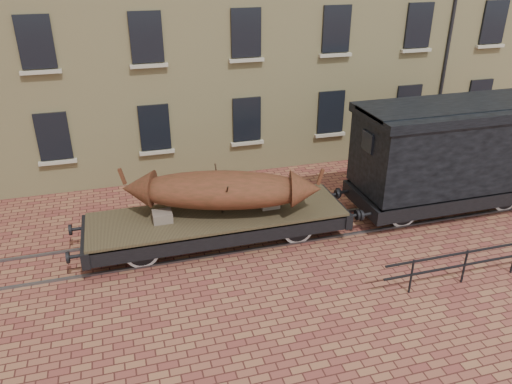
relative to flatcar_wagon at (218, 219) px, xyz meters
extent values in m
plane|color=brown|center=(1.26, 0.00, -0.80)|extent=(90.00, 90.00, 0.00)
cube|color=black|center=(-4.74, 4.96, 1.40)|extent=(1.10, 0.12, 1.70)
cube|color=#AAA38A|center=(-4.74, 4.90, 0.45)|extent=(1.30, 0.18, 0.12)
cube|color=black|center=(-1.24, 4.96, 1.40)|extent=(1.10, 0.12, 1.70)
cube|color=#AAA38A|center=(-1.24, 4.90, 0.45)|extent=(1.30, 0.18, 0.12)
cube|color=black|center=(2.26, 4.96, 1.40)|extent=(1.10, 0.12, 1.70)
cube|color=#AAA38A|center=(2.26, 4.90, 0.45)|extent=(1.30, 0.18, 0.12)
cube|color=black|center=(5.76, 4.96, 1.40)|extent=(1.10, 0.12, 1.70)
cube|color=#AAA38A|center=(5.76, 4.90, 0.45)|extent=(1.30, 0.18, 0.12)
cube|color=black|center=(9.26, 4.96, 1.40)|extent=(1.10, 0.12, 1.70)
cube|color=#AAA38A|center=(9.26, 4.90, 0.45)|extent=(1.30, 0.18, 0.12)
cube|color=black|center=(12.76, 4.96, 1.40)|extent=(1.10, 0.12, 1.70)
cube|color=#AAA38A|center=(12.76, 4.90, 0.45)|extent=(1.30, 0.18, 0.12)
cube|color=black|center=(-4.74, 4.96, 4.60)|extent=(1.10, 0.12, 1.70)
cube|color=#AAA38A|center=(-4.74, 4.90, 3.65)|extent=(1.30, 0.18, 0.12)
cube|color=black|center=(-1.24, 4.96, 4.60)|extent=(1.10, 0.12, 1.70)
cube|color=#AAA38A|center=(-1.24, 4.90, 3.65)|extent=(1.30, 0.18, 0.12)
cube|color=black|center=(2.26, 4.96, 4.60)|extent=(1.10, 0.12, 1.70)
cube|color=#AAA38A|center=(2.26, 4.90, 3.65)|extent=(1.30, 0.18, 0.12)
cube|color=black|center=(5.76, 4.96, 4.60)|extent=(1.10, 0.12, 1.70)
cube|color=#AAA38A|center=(5.76, 4.90, 3.65)|extent=(1.30, 0.18, 0.12)
cube|color=black|center=(9.26, 4.96, 4.60)|extent=(1.10, 0.12, 1.70)
cube|color=#AAA38A|center=(9.26, 4.90, 3.65)|extent=(1.30, 0.18, 0.12)
cube|color=black|center=(12.76, 4.96, 4.60)|extent=(1.10, 0.12, 1.70)
cube|color=#AAA38A|center=(12.76, 4.90, 3.65)|extent=(1.30, 0.18, 0.12)
cube|color=#59595E|center=(1.26, -0.72, -0.77)|extent=(30.00, 0.08, 0.06)
cube|color=#59595E|center=(1.26, 0.72, -0.77)|extent=(30.00, 0.08, 0.06)
cylinder|color=black|center=(4.26, -3.80, -0.30)|extent=(0.06, 0.06, 1.00)
cylinder|color=black|center=(5.86, -3.80, -0.30)|extent=(0.06, 0.06, 1.00)
cube|color=#493D25|center=(0.00, 0.00, 0.14)|extent=(7.56, 2.22, 0.12)
cube|color=black|center=(0.00, -1.03, -0.10)|extent=(7.56, 0.16, 0.45)
cube|color=black|center=(0.00, 1.03, -0.10)|extent=(7.56, 0.16, 0.45)
cube|color=black|center=(-3.78, 0.00, -0.10)|extent=(0.22, 2.32, 0.45)
cylinder|color=black|center=(-4.06, -0.76, -0.10)|extent=(0.35, 0.10, 0.10)
cylinder|color=black|center=(-4.23, -0.76, -0.10)|extent=(0.08, 0.32, 0.32)
cylinder|color=black|center=(-4.06, 0.76, -0.10)|extent=(0.35, 0.10, 0.10)
cylinder|color=black|center=(-4.23, 0.76, -0.10)|extent=(0.08, 0.32, 0.32)
cube|color=black|center=(3.78, 0.00, -0.10)|extent=(0.22, 2.32, 0.45)
cylinder|color=black|center=(4.06, -0.76, -0.10)|extent=(0.35, 0.10, 0.10)
cylinder|color=black|center=(4.23, -0.76, -0.10)|extent=(0.08, 0.32, 0.32)
cylinder|color=black|center=(4.06, 0.76, -0.10)|extent=(0.35, 0.10, 0.10)
cylinder|color=black|center=(4.23, 0.76, -0.10)|extent=(0.08, 0.32, 0.32)
cylinder|color=black|center=(-2.32, 0.00, -0.32)|extent=(0.10, 1.91, 0.10)
cylinder|color=silver|center=(-2.32, -0.72, -0.32)|extent=(0.97, 0.07, 0.97)
cylinder|color=black|center=(-2.32, -0.72, -0.32)|extent=(0.79, 0.10, 0.79)
cube|color=black|center=(-2.32, -0.84, -0.08)|extent=(0.91, 0.08, 0.10)
cylinder|color=silver|center=(-2.32, 0.72, -0.32)|extent=(0.97, 0.07, 0.97)
cylinder|color=black|center=(-2.32, 0.72, -0.32)|extent=(0.79, 0.10, 0.79)
cube|color=black|center=(-2.32, 0.84, -0.08)|extent=(0.91, 0.08, 0.10)
cylinder|color=black|center=(2.32, 0.00, -0.32)|extent=(0.10, 1.91, 0.10)
cylinder|color=silver|center=(2.32, -0.72, -0.32)|extent=(0.97, 0.07, 0.97)
cylinder|color=black|center=(2.32, -0.72, -0.32)|extent=(0.79, 0.10, 0.79)
cube|color=black|center=(2.32, -0.84, -0.08)|extent=(0.91, 0.08, 0.10)
cylinder|color=silver|center=(2.32, 0.72, -0.32)|extent=(0.97, 0.07, 0.97)
cylinder|color=black|center=(2.32, 0.72, -0.32)|extent=(0.79, 0.10, 0.79)
cube|color=black|center=(2.32, 0.84, -0.08)|extent=(0.91, 0.08, 0.10)
cube|color=black|center=(0.00, 0.00, -0.25)|extent=(4.03, 0.06, 0.06)
cube|color=brown|center=(-1.61, 0.00, 0.34)|extent=(0.55, 0.50, 0.28)
cube|color=brown|center=(1.61, 0.00, 0.34)|extent=(0.55, 0.50, 0.28)
ellipsoid|color=#5C2A1B|center=(0.15, 0.00, 0.96)|extent=(5.42, 3.00, 1.04)
cone|color=#5C2A1B|center=(-2.20, 0.69, 1.00)|extent=(1.13, 1.19, 0.98)
cube|color=#5C2A1B|center=(-2.59, 0.81, 1.39)|extent=(0.23, 0.16, 0.50)
cone|color=#5C2A1B|center=(2.51, -0.69, 1.00)|extent=(1.13, 1.19, 0.98)
cube|color=#5C2A1B|center=(2.90, -0.81, 1.39)|extent=(0.23, 0.16, 0.50)
cylinder|color=black|center=(0.15, -0.42, 0.83)|extent=(0.04, 0.89, 1.27)
cylinder|color=black|center=(0.15, 0.42, 0.83)|extent=(0.04, 0.89, 1.27)
cube|color=black|center=(7.87, -1.13, -0.08)|extent=(6.18, 0.16, 0.46)
cube|color=black|center=(7.87, 1.13, -0.08)|extent=(6.18, 0.16, 0.46)
cube|color=black|center=(4.78, 0.00, -0.08)|extent=(0.23, 2.47, 0.46)
cylinder|color=black|center=(4.32, -0.82, -0.08)|extent=(0.08, 0.33, 0.33)
cylinder|color=black|center=(4.32, 0.82, -0.08)|extent=(0.08, 0.33, 0.33)
cylinder|color=black|center=(5.91, 0.00, -0.31)|extent=(0.10, 1.96, 0.10)
cylinder|color=silver|center=(5.91, -0.72, -0.31)|extent=(0.99, 0.07, 0.99)
cylinder|color=black|center=(5.91, -0.72, -0.31)|extent=(0.81, 0.10, 0.81)
cylinder|color=silver|center=(5.91, 0.72, -0.31)|extent=(0.99, 0.07, 0.99)
cylinder|color=black|center=(5.91, 0.72, -0.31)|extent=(0.81, 0.10, 0.81)
cylinder|color=black|center=(9.82, 0.00, -0.31)|extent=(0.10, 1.96, 0.10)
cylinder|color=silver|center=(9.82, -0.72, -0.31)|extent=(0.99, 0.07, 0.99)
cylinder|color=black|center=(9.82, -0.72, -0.31)|extent=(0.81, 0.10, 0.81)
cylinder|color=silver|center=(9.82, 0.72, -0.31)|extent=(0.99, 0.07, 0.99)
cylinder|color=black|center=(9.82, 0.72, -0.31)|extent=(0.81, 0.10, 0.81)
cube|color=black|center=(7.87, 0.00, 1.41)|extent=(6.18, 2.47, 2.37)
cube|color=black|center=(7.87, 0.00, 2.74)|extent=(6.36, 2.62, 0.29)
cube|color=black|center=(7.87, 0.00, 2.85)|extent=(6.36, 1.75, 0.12)
cube|color=black|center=(4.76, 0.00, 1.98)|extent=(0.08, 0.62, 0.62)
camera|label=1|loc=(-2.52, -12.85, 7.27)|focal=35.00mm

